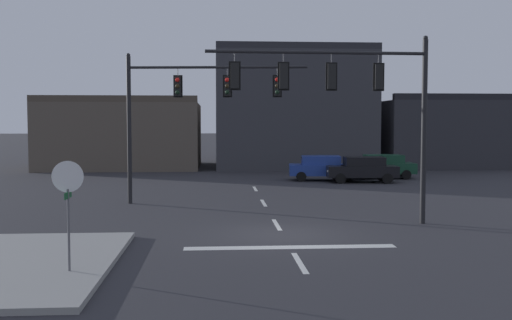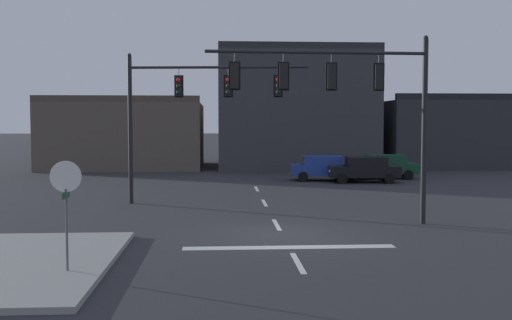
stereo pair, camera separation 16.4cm
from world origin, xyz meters
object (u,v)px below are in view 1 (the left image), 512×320
(signal_mast_near_side, at_px, (350,92))
(car_lot_nearside, at_px, (362,169))
(car_lot_middle, at_px, (382,166))
(signal_mast_far_side, at_px, (187,100))
(car_lot_farside, at_px, (322,167))
(stop_sign, at_px, (68,189))

(signal_mast_near_side, xyz_separation_m, car_lot_nearside, (4.37, 15.46, -4.01))
(car_lot_middle, bearing_deg, signal_mast_near_side, -109.41)
(signal_mast_near_side, relative_size, car_lot_middle, 1.82)
(signal_mast_far_side, relative_size, car_lot_farside, 1.80)
(stop_sign, bearing_deg, car_lot_middle, 59.28)
(signal_mast_far_side, height_order, car_lot_nearside, signal_mast_far_side)
(signal_mast_near_side, height_order, car_lot_middle, signal_mast_near_side)
(stop_sign, distance_m, car_lot_nearside, 25.78)
(signal_mast_far_side, bearing_deg, car_lot_farside, 52.32)
(signal_mast_near_side, xyz_separation_m, signal_mast_far_side, (-6.19, 6.15, -0.07))
(car_lot_nearside, distance_m, car_lot_farside, 2.69)
(car_lot_middle, bearing_deg, car_lot_nearside, -128.08)
(car_lot_middle, bearing_deg, car_lot_farside, -165.43)
(stop_sign, bearing_deg, car_lot_nearside, 60.19)
(signal_mast_near_side, height_order, car_lot_farside, signal_mast_near_side)
(stop_sign, bearing_deg, signal_mast_near_side, 39.22)
(signal_mast_far_side, xyz_separation_m, car_lot_middle, (12.52, 11.81, -3.94))
(car_lot_farside, bearing_deg, car_lot_nearside, -31.30)
(car_lot_nearside, bearing_deg, signal_mast_near_side, -105.77)
(signal_mast_near_side, bearing_deg, signal_mast_far_side, 135.19)
(signal_mast_far_side, bearing_deg, stop_sign, -99.74)
(stop_sign, height_order, car_lot_farside, stop_sign)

